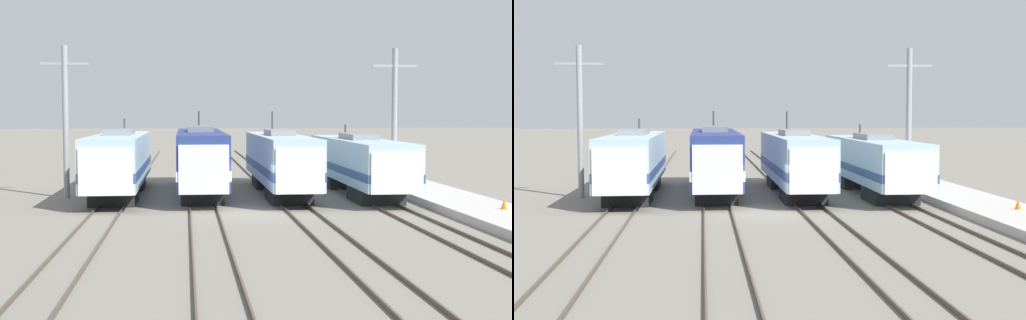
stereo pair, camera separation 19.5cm
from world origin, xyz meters
TOP-DOWN VIEW (x-y plane):
  - ground_plane at (0.00, 0.00)m, footprint 400.00×400.00m
  - rail_pair_far_left at (-7.63, 0.00)m, footprint 1.50×120.00m
  - rail_pair_center_left at (-2.54, 0.00)m, footprint 1.51×120.00m
  - rail_pair_center_right at (2.54, 0.00)m, footprint 1.51×120.00m
  - rail_pair_far_right at (7.63, 0.00)m, footprint 1.50×120.00m
  - locomotive_far_left at (-7.63, 8.16)m, footprint 3.09×16.80m
  - locomotive_center_left at (-2.54, 8.58)m, footprint 2.94×17.58m
  - locomotive_center_right at (2.54, 7.99)m, footprint 2.90×16.96m
  - locomotive_far_right at (7.63, 7.56)m, footprint 3.12×17.19m
  - catenary_tower_left at (-10.81, 7.65)m, footprint 2.93×0.36m
  - catenary_tower_right at (9.89, 7.65)m, footprint 2.93×0.36m
  - platform at (11.79, 0.00)m, footprint 4.00×120.00m
  - traffic_cone at (12.41, -3.00)m, footprint 0.32×0.32m

SIDE VIEW (x-z plane):
  - ground_plane at x=0.00m, z-range 0.00..0.00m
  - rail_pair_far_left at x=-7.63m, z-range 0.00..0.15m
  - rail_pair_center_left at x=-2.54m, z-range 0.00..0.15m
  - rail_pair_center_right at x=2.54m, z-range 0.00..0.15m
  - rail_pair_far_right at x=7.63m, z-range 0.00..0.15m
  - platform at x=11.79m, z-range 0.00..0.42m
  - traffic_cone at x=12.41m, z-range 0.42..0.96m
  - locomotive_far_right at x=7.63m, z-range -0.20..4.25m
  - locomotive_center_right at x=2.54m, z-range -0.53..4.82m
  - locomotive_far_left at x=-7.63m, z-range -0.26..4.61m
  - locomotive_center_left at x=-2.54m, z-range -0.43..4.95m
  - catenary_tower_left at x=-10.81m, z-range 0.21..9.58m
  - catenary_tower_right at x=9.89m, z-range 0.21..9.58m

